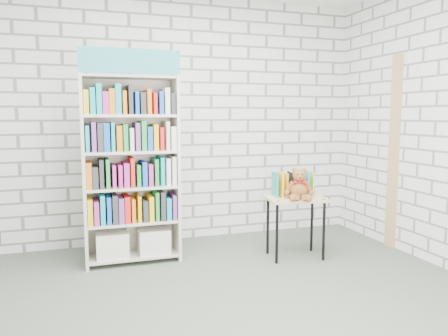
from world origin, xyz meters
name	(u,v)px	position (x,y,z in m)	size (l,w,h in m)	color
ground	(229,310)	(0.00, 0.00, 0.00)	(4.50, 4.50, 0.00)	#495346
room_shell	(229,69)	(0.00, 0.00, 1.78)	(4.52, 4.02, 2.81)	silver
bookshelf	(131,168)	(-0.55, 1.36, 0.94)	(0.92, 0.36, 2.06)	beige
display_table	(296,206)	(1.05, 0.96, 0.54)	(0.63, 0.47, 0.62)	tan
table_books	(293,184)	(1.06, 1.05, 0.75)	(0.42, 0.23, 0.24)	teal
teddy_bear	(299,187)	(1.04, 0.87, 0.75)	(0.29, 0.28, 0.32)	brown
door_trim	(394,153)	(2.23, 0.95, 1.05)	(0.05, 0.12, 2.10)	tan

